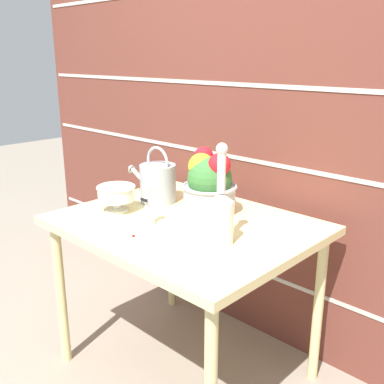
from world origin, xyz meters
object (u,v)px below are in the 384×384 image
at_px(flower_planter, 209,184).
at_px(figurine_vase, 147,209).
at_px(glass_decanter, 221,212).
at_px(watering_can, 157,182).
at_px(crystal_pedestal_bowl, 116,194).

bearing_deg(flower_planter, figurine_vase, -103.29).
xyz_separation_m(glass_decanter, figurine_vase, (-0.33, -0.07, -0.05)).
height_order(flower_planter, glass_decanter, glass_decanter).
distance_m(watering_can, crystal_pedestal_bowl, 0.22).
height_order(crystal_pedestal_bowl, flower_planter, flower_planter).
relative_size(flower_planter, glass_decanter, 0.75).
bearing_deg(watering_can, figurine_vase, -49.32).
bearing_deg(glass_decanter, crystal_pedestal_bowl, -175.10).
xyz_separation_m(watering_can, crystal_pedestal_bowl, (-0.03, -0.22, -0.02)).
height_order(watering_can, figurine_vase, watering_can).
bearing_deg(figurine_vase, glass_decanter, 12.47).
bearing_deg(flower_planter, watering_can, -169.12).
height_order(flower_planter, figurine_vase, flower_planter).
xyz_separation_m(flower_planter, glass_decanter, (0.26, -0.23, -0.01)).
relative_size(flower_planter, figurine_vase, 1.60).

